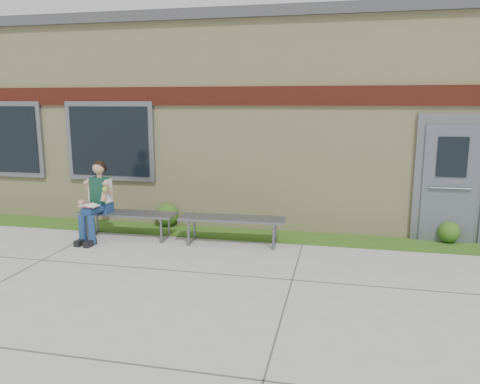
# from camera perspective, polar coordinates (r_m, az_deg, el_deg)

# --- Properties ---
(ground) EXTENTS (80.00, 80.00, 0.00)m
(ground) POSITION_cam_1_polar(r_m,az_deg,el_deg) (6.51, -3.06, -11.58)
(ground) COLOR #9E9E99
(ground) RESTS_ON ground
(grass_strip) EXTENTS (16.00, 0.80, 0.02)m
(grass_strip) POSITION_cam_1_polar(r_m,az_deg,el_deg) (8.90, 1.36, -5.25)
(grass_strip) COLOR #275115
(grass_strip) RESTS_ON ground
(school_building) EXTENTS (16.20, 6.22, 4.20)m
(school_building) POSITION_cam_1_polar(r_m,az_deg,el_deg) (11.90, 4.52, 9.04)
(school_building) COLOR beige
(school_building) RESTS_ON ground
(bench_left) EXTENTS (1.84, 0.53, 0.48)m
(bench_left) POSITION_cam_1_polar(r_m,az_deg,el_deg) (8.94, -13.54, -3.11)
(bench_left) COLOR slate
(bench_left) RESTS_ON ground
(bench_right) EXTENTS (1.89, 0.62, 0.49)m
(bench_right) POSITION_cam_1_polar(r_m,az_deg,el_deg) (8.28, -0.94, -3.86)
(bench_right) COLOR slate
(bench_right) RESTS_ON ground
(girl) EXTENTS (0.52, 0.89, 1.44)m
(girl) POSITION_cam_1_polar(r_m,az_deg,el_deg) (8.89, -17.11, -0.86)
(girl) COLOR navy
(girl) RESTS_ON ground
(shrub_mid) EXTENTS (0.47, 0.47, 0.47)m
(shrub_mid) POSITION_cam_1_polar(r_m,az_deg,el_deg) (9.55, -8.89, -2.74)
(shrub_mid) COLOR #275115
(shrub_mid) RESTS_ON grass_strip
(shrub_east) EXTENTS (0.38, 0.38, 0.38)m
(shrub_east) POSITION_cam_1_polar(r_m,az_deg,el_deg) (9.15, 24.12, -4.46)
(shrub_east) COLOR #275115
(shrub_east) RESTS_ON grass_strip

